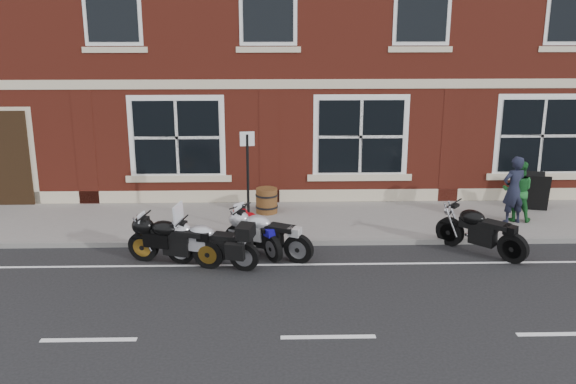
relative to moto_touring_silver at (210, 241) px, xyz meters
name	(u,v)px	position (x,y,z in m)	size (l,w,h in m)	color
ground	(316,268)	(2.26, -0.17, -0.56)	(80.00, 80.00, 0.00)	black
sidewalk	(308,221)	(2.26, 2.83, -0.50)	(30.00, 3.00, 0.12)	slate
kerb	(312,242)	(2.26, 1.25, -0.50)	(30.00, 0.16, 0.12)	slate
moto_touring_silver	(210,241)	(0.00, 0.00, 0.00)	(2.04, 0.80, 1.38)	black
moto_sport_red	(257,230)	(0.98, 0.86, -0.05)	(1.16, 1.74, 0.89)	black
moto_sport_black	(174,239)	(-0.78, 0.15, 0.01)	(2.15, 0.79, 0.99)	black
moto_sport_silver	(267,233)	(1.21, 0.52, 0.00)	(1.97, 1.13, 0.97)	black
moto_naked_black	(480,229)	(5.99, 0.62, 0.01)	(1.65, 1.70, 1.00)	black
pedestrian_left	(514,190)	(7.37, 2.39, 0.42)	(0.63, 0.41, 1.71)	black
pedestrian_right	(518,191)	(7.54, 2.58, 0.34)	(0.76, 0.59, 1.56)	#1A5C25
a_board_sign	(535,191)	(8.37, 3.49, 0.06)	(0.60, 0.40, 1.00)	black
barrel_planter	(267,201)	(1.19, 3.39, -0.11)	(0.59, 0.59, 0.66)	#4D2914
parking_sign	(248,174)	(0.76, 2.03, 0.96)	(0.34, 0.06, 2.43)	black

